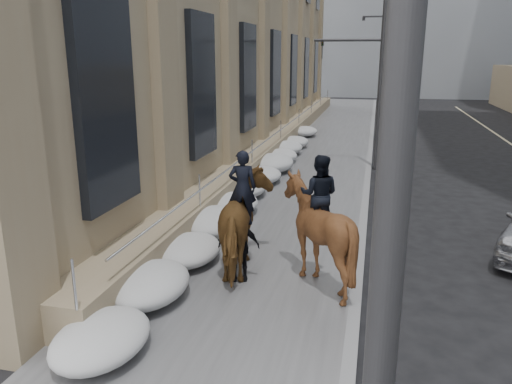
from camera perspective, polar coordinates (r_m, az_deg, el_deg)
ground at (r=10.22m, az=-4.25°, el=-13.60°), size 140.00×140.00×0.00m
sidewalk at (r=19.34m, az=4.72°, el=0.67°), size 5.00×80.00×0.12m
curb at (r=19.14m, az=12.49°, el=0.20°), size 0.24×80.00×0.12m
bg_building_far at (r=81.14m, az=7.62°, el=18.78°), size 24.00×12.00×20.00m
streetlight_near at (r=2.53m, az=12.22°, el=6.85°), size 1.71×0.24×8.00m
streetlight_mid at (r=22.51m, az=13.74°, el=14.00°), size 1.71×0.24×8.00m
streetlight_far at (r=42.51m, az=13.83°, el=14.43°), size 1.71×0.24×8.00m
traffic_signal at (r=30.53m, az=12.44°, el=13.23°), size 4.10×0.22×6.00m
snow_bank at (r=17.71m, az=-0.75°, el=0.72°), size 1.70×18.10×0.76m
mounted_horse_left at (r=11.37m, az=-1.06°, el=-3.39°), size 1.72×2.85×2.78m
mounted_horse_right at (r=10.80m, az=7.02°, el=-4.15°), size 1.95×2.17×2.82m
pedestrian at (r=11.01m, az=-1.98°, el=-6.21°), size 0.97×0.58×1.55m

